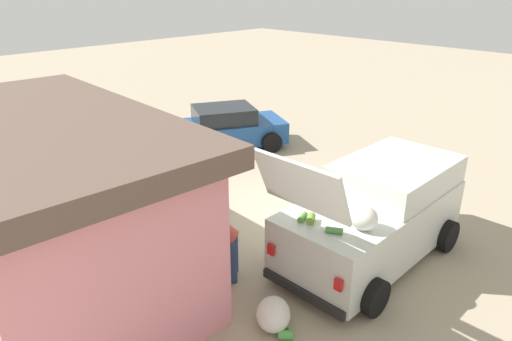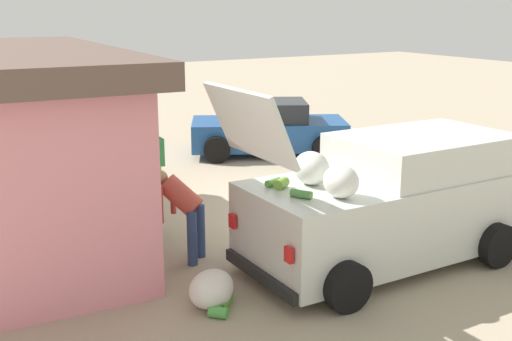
{
  "view_description": "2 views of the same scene",
  "coord_description": "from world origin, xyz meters",
  "px_view_note": "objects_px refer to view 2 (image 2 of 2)",
  "views": [
    {
      "loc": [
        -6.74,
        7.68,
        5.3
      ],
      "look_at": [
        0.21,
        0.73,
        1.17
      ],
      "focal_mm": 32.7,
      "sensor_mm": 36.0,
      "label": 1
    },
    {
      "loc": [
        -9.47,
        6.51,
        3.79
      ],
      "look_at": [
        0.22,
        0.86,
        0.85
      ],
      "focal_mm": 44.73,
      "sensor_mm": 36.0,
      "label": 2
    }
  ],
  "objects_px": {
    "customer_bending": "(183,206)",
    "delivery_van": "(388,201)",
    "parked_sedan": "(269,129)",
    "unloaded_banana_pile": "(212,290)",
    "paint_bucket": "(132,175)",
    "vendor_standing": "(148,176)"
  },
  "relations": [
    {
      "from": "parked_sedan",
      "to": "delivery_van",
      "type": "bearing_deg",
      "value": 162.65
    },
    {
      "from": "vendor_standing",
      "to": "customer_bending",
      "type": "xyz_separation_m",
      "value": [
        -1.38,
        -0.02,
        -0.15
      ]
    },
    {
      "from": "parked_sedan",
      "to": "customer_bending",
      "type": "height_order",
      "value": "customer_bending"
    },
    {
      "from": "customer_bending",
      "to": "paint_bucket",
      "type": "xyz_separation_m",
      "value": [
        4.55,
        -0.79,
        -0.68
      ]
    },
    {
      "from": "unloaded_banana_pile",
      "to": "paint_bucket",
      "type": "xyz_separation_m",
      "value": [
        6.16,
        -1.11,
        -0.05
      ]
    },
    {
      "from": "delivery_van",
      "to": "unloaded_banana_pile",
      "type": "distance_m",
      "value": 3.03
    },
    {
      "from": "paint_bucket",
      "to": "customer_bending",
      "type": "bearing_deg",
      "value": 170.13
    },
    {
      "from": "customer_bending",
      "to": "delivery_van",
      "type": "bearing_deg",
      "value": -121.34
    },
    {
      "from": "delivery_van",
      "to": "parked_sedan",
      "type": "bearing_deg",
      "value": -17.35
    },
    {
      "from": "delivery_van",
      "to": "unloaded_banana_pile",
      "type": "bearing_deg",
      "value": 90.25
    },
    {
      "from": "unloaded_banana_pile",
      "to": "paint_bucket",
      "type": "relative_size",
      "value": 2.74
    },
    {
      "from": "unloaded_banana_pile",
      "to": "parked_sedan",
      "type": "bearing_deg",
      "value": -36.16
    },
    {
      "from": "customer_bending",
      "to": "unloaded_banana_pile",
      "type": "xyz_separation_m",
      "value": [
        -1.61,
        0.32,
        -0.64
      ]
    },
    {
      "from": "parked_sedan",
      "to": "unloaded_banana_pile",
      "type": "xyz_separation_m",
      "value": [
        -7.01,
        5.13,
        -0.43
      ]
    },
    {
      "from": "paint_bucket",
      "to": "vendor_standing",
      "type": "bearing_deg",
      "value": 165.7
    },
    {
      "from": "vendor_standing",
      "to": "paint_bucket",
      "type": "height_order",
      "value": "vendor_standing"
    },
    {
      "from": "parked_sedan",
      "to": "customer_bending",
      "type": "distance_m",
      "value": 7.24
    },
    {
      "from": "customer_bending",
      "to": "paint_bucket",
      "type": "distance_m",
      "value": 4.67
    },
    {
      "from": "delivery_van",
      "to": "customer_bending",
      "type": "relative_size",
      "value": 3.3
    },
    {
      "from": "paint_bucket",
      "to": "unloaded_banana_pile",
      "type": "bearing_deg",
      "value": 169.8
    },
    {
      "from": "unloaded_banana_pile",
      "to": "delivery_van",
      "type": "bearing_deg",
      "value": -89.75
    },
    {
      "from": "delivery_van",
      "to": "unloaded_banana_pile",
      "type": "xyz_separation_m",
      "value": [
        -0.01,
        2.94,
        -0.74
      ]
    }
  ]
}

